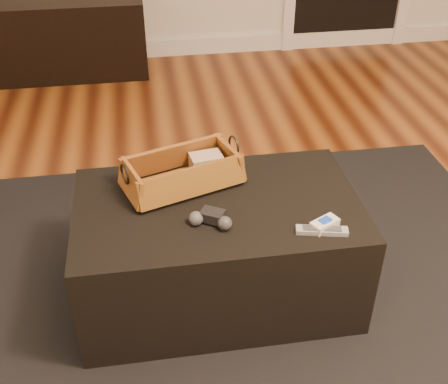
{
  "coord_description": "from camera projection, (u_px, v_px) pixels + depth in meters",
  "views": [
    {
      "loc": [
        -0.28,
        -1.37,
        1.58
      ],
      "look_at": [
        -0.04,
        0.17,
        0.49
      ],
      "focal_mm": 45.0,
      "sensor_mm": 36.0,
      "label": 1
    }
  ],
  "objects": [
    {
      "name": "media_cabinet",
      "position": [
        48.0,
        38.0,
        3.83
      ],
      "size": [
        1.32,
        0.45,
        0.52
      ],
      "primitive_type": "cube",
      "color": "black",
      "rests_on": "floor"
    },
    {
      "name": "tv_remote",
      "position": [
        179.0,
        182.0,
        2.01
      ],
      "size": [
        0.22,
        0.14,
        0.02
      ],
      "primitive_type": "cube",
      "rotation": [
        0.0,
        0.0,
        0.43
      ],
      "color": "black",
      "rests_on": "wicker_basket"
    },
    {
      "name": "silver_remote",
      "position": [
        322.0,
        230.0,
        1.82
      ],
      "size": [
        0.17,
        0.07,
        0.02
      ],
      "color": "#A7ABAF",
      "rests_on": "ottoman"
    },
    {
      "name": "game_controller",
      "position": [
        211.0,
        219.0,
        1.84
      ],
      "size": [
        0.15,
        0.12,
        0.05
      ],
      "color": "black",
      "rests_on": "ottoman"
    },
    {
      "name": "ottoman",
      "position": [
        218.0,
        249.0,
        2.07
      ],
      "size": [
        1.0,
        0.6,
        0.42
      ],
      "primitive_type": "cube",
      "color": "black",
      "rests_on": "area_rug"
    },
    {
      "name": "floor",
      "position": [
        242.0,
        328.0,
        2.06
      ],
      "size": [
        5.0,
        5.5,
        0.01
      ],
      "primitive_type": "cube",
      "color": "brown",
      "rests_on": "ground"
    },
    {
      "name": "cloth_bundle",
      "position": [
        206.0,
        162.0,
        2.09
      ],
      "size": [
        0.13,
        0.1,
        0.06
      ],
      "primitive_type": "cube",
      "rotation": [
        0.0,
        0.0,
        0.15
      ],
      "color": "#C7A98A",
      "rests_on": "wicker_basket"
    },
    {
      "name": "cream_gadget",
      "position": [
        325.0,
        224.0,
        1.83
      ],
      "size": [
        0.11,
        0.09,
        0.03
      ],
      "color": "silver",
      "rests_on": "ottoman"
    },
    {
      "name": "baseboard",
      "position": [
        177.0,
        47.0,
        4.24
      ],
      "size": [
        5.0,
        0.04,
        0.12
      ],
      "primitive_type": "cube",
      "color": "white",
      "rests_on": "floor"
    },
    {
      "name": "wicker_basket",
      "position": [
        182.0,
        173.0,
        2.02
      ],
      "size": [
        0.47,
        0.34,
        0.15
      ],
      "color": "brown",
      "rests_on": "ottoman"
    },
    {
      "name": "area_rug",
      "position": [
        220.0,
        300.0,
        2.16
      ],
      "size": [
        2.6,
        2.0,
        0.01
      ],
      "primitive_type": "cube",
      "color": "black",
      "rests_on": "floor"
    }
  ]
}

